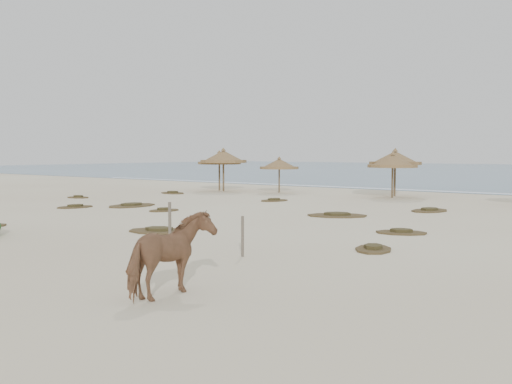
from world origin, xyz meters
The scene contains 21 objects.
ground centered at (0.00, 0.00, 0.00)m, with size 160.00×160.00×0.00m, color beige.
foam_line centered at (0.00, 26.00, 0.00)m, with size 70.00×0.60×0.01m, color white.
palapa_0 centered at (-11.36, 16.94, 2.43)m, with size 4.23×4.23×3.13m.
palapa_1 centered at (-12.18, 17.43, 2.28)m, with size 3.20×3.20×2.94m.
palapa_2 centered at (-7.31, 18.13, 1.95)m, with size 2.71×2.71×2.51m.
palapa_3 centered at (0.34, 19.99, 2.38)m, with size 3.56×3.56×3.07m.
palapa_4 centered at (0.78, 18.63, 2.21)m, with size 3.28×3.28×2.85m.
horse centered at (7.33, -6.44, 0.81)m, with size 0.88×1.92×1.62m, color #926142.
fence_post_near centered at (2.76, -2.05, 0.64)m, with size 0.10×0.10×1.29m, color brown.
fence_post_far centered at (5.79, -2.30, 0.55)m, with size 0.08×0.08×1.09m, color brown.
scrub_0 centered at (-9.39, 3.14, 0.05)m, with size 1.50×2.03×0.16m.
scrub_1 centered at (-7.69, 5.36, 0.05)m, with size 1.91×2.85×0.16m.
scrub_2 centered at (-4.59, 4.68, 0.05)m, with size 1.28×1.70×0.16m.
scrub_3 centered at (3.05, 7.74, 0.05)m, with size 3.14×2.81×0.16m.
scrub_4 centered at (7.42, 4.40, 0.05)m, with size 2.05×1.74×0.16m.
scrub_6 centered at (-12.59, 13.08, 0.05)m, with size 2.32×1.80×0.16m.
scrub_7 centered at (5.50, 12.23, 0.05)m, with size 1.76×2.41×0.16m.
scrub_8 centered at (-14.48, 6.93, 0.05)m, with size 1.65×1.19×0.16m.
scrub_9 centered at (0.51, -0.37, 0.05)m, with size 2.66×2.17×0.16m.
scrub_12 centered at (8.14, 0.72, 0.05)m, with size 1.52×1.83×0.16m.
scrub_13 centered at (-3.65, 12.40, 0.05)m, with size 1.57×2.03×0.16m.
Camera 1 is at (15.22, -14.08, 2.79)m, focal length 40.00 mm.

